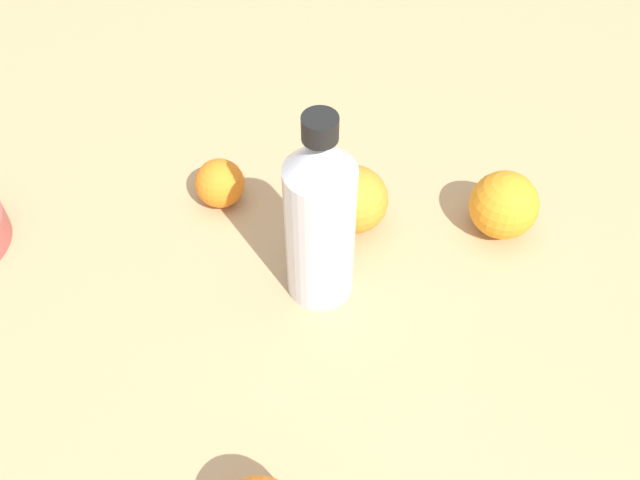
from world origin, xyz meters
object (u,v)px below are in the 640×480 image
Objects in this scene: water_bottle at (320,218)px; orange_2 at (504,205)px; orange_1 at (354,200)px; orange_3 at (220,183)px.

water_bottle is 3.03× the size of orange_2.
orange_2 is at bearing 20.47° from orange_1.
orange_1 is at bearing 10.29° from orange_3.
orange_2 is 0.35m from orange_3.
water_bottle is 0.25m from orange_2.
water_bottle is at bearing -90.01° from orange_1.
water_bottle reaches higher than orange_1.
water_bottle is 4.05× the size of orange_3.
orange_2 reaches higher than orange_3.
orange_1 is 0.18m from orange_2.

